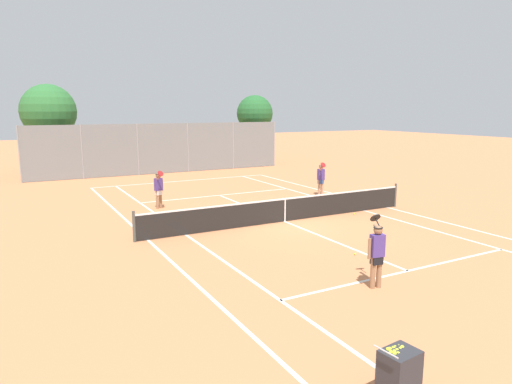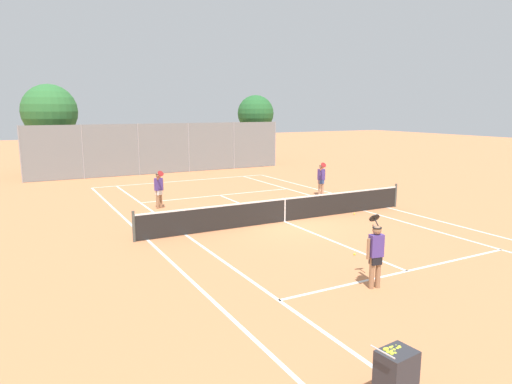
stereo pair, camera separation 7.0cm
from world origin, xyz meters
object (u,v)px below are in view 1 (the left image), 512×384
Objects in this scene: ball_cart at (399,370)px; tree_behind_right at (256,114)px; player_far_left at (159,188)px; player_near_side at (377,252)px; loose_tennis_ball_0 at (355,254)px; player_far_right at (321,178)px; loose_tennis_ball_1 at (354,214)px; tree_behind_left at (50,113)px; tennis_net at (285,209)px.

tree_behind_right is at bearing 65.45° from ball_cart.
tree_behind_right is at bearing 47.92° from player_far_left.
loose_tennis_ball_0 is at bearing 60.36° from player_near_side.
player_far_right is at bearing 59.85° from player_near_side.
loose_tennis_ball_0 is 5.61m from loose_tennis_ball_1.
player_near_side is 26.88× the size of loose_tennis_ball_1.
player_near_side is 0.29× the size of tree_behind_left.
tree_behind_right is (5.42, 18.80, 3.95)m from loose_tennis_ball_1.
player_far_right is 0.32× the size of tree_behind_right.
tennis_net is 4.65m from loose_tennis_ball_0.
player_far_right is 15.47m from tree_behind_right.
player_far_left is 8.32m from player_far_right.
tree_behind_right is at bearing 67.83° from player_near_side.
loose_tennis_ball_1 is 0.01× the size of tree_behind_left.
ball_cart is at bearing -114.55° from tree_behind_right.
tennis_net is 20.71m from tree_behind_left.
loose_tennis_ball_1 is (3.62, 4.28, 0.00)m from loose_tennis_ball_0.
player_near_side is 1.00× the size of player_far_left.
tennis_net is 2.16× the size of tree_behind_right.
tree_behind_left is (-6.41, 23.85, 4.15)m from loose_tennis_ball_0.
player_far_left is (-2.04, 11.64, 0.00)m from player_near_side.
player_far_left is (0.86, 15.25, 0.39)m from ball_cart.
ball_cart is 7.21m from loose_tennis_ball_0.
ball_cart is 0.54× the size of player_far_right.
tree_behind_left is at bearing 101.12° from player_near_side.
tree_behind_right is (12.36, 13.69, 3.06)m from player_far_left.
player_near_side is at bearing -126.87° from loose_tennis_ball_1.
player_far_left is at bearing 86.77° from ball_cart.
tree_behind_left is at bearing 126.49° from player_far_right.
player_far_right is at bearing 72.37° from loose_tennis_ball_1.
player_far_left reaches higher than ball_cart.
tree_behind_left is (-11.36, 15.36, 3.25)m from player_far_right.
ball_cart is at bearing -85.71° from tree_behind_left.
ball_cart is at bearing -93.23° from player_far_left.
loose_tennis_ball_0 is at bearing -70.55° from player_far_left.
tree_behind_left reaches higher than loose_tennis_ball_1.
player_near_side is 27.53m from tree_behind_right.
tennis_net is at bearing 66.61° from ball_cart.
tree_behind_right is (15.45, -0.76, -0.19)m from tree_behind_left.
loose_tennis_ball_1 is at bearing 53.13° from player_near_side.
player_near_side is 0.32× the size of tree_behind_right.
loose_tennis_ball_0 is 1.00× the size of loose_tennis_ball_1.
player_far_left is at bearing 173.71° from player_far_right.
tennis_net is at bearing 76.66° from player_near_side.
player_near_side is at bearing -112.17° from tree_behind_right.
ball_cart is at bearing -127.58° from loose_tennis_ball_1.
loose_tennis_ball_0 is (-4.95, -8.49, -0.89)m from player_far_right.
player_near_side reaches higher than tennis_net.
player_near_side is at bearing -103.34° from tennis_net.
player_near_side and player_far_left have the same top height.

